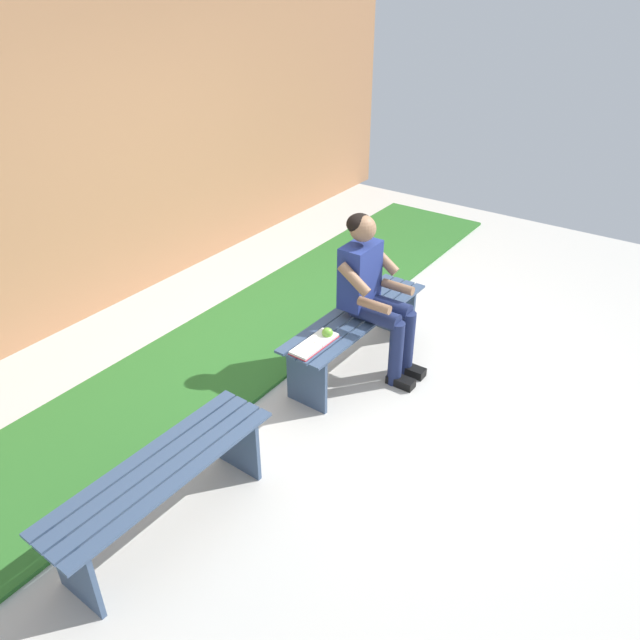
# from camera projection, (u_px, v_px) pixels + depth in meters

# --- Properties ---
(ground_plane) EXTENTS (10.00, 7.00, 0.04)m
(ground_plane) POSITION_uv_depth(u_px,v_px,m) (403.00, 496.00, 3.83)
(ground_plane) COLOR beige
(grass_strip) EXTENTS (9.00, 1.24, 0.03)m
(grass_strip) POSITION_uv_depth(u_px,v_px,m) (181.00, 383.00, 4.79)
(grass_strip) COLOR #2D6B28
(grass_strip) RESTS_ON ground
(brick_wall) EXTENTS (9.50, 0.24, 2.68)m
(brick_wall) POSITION_uv_depth(u_px,v_px,m) (76.00, 165.00, 5.26)
(brick_wall) COLOR #B27A51
(brick_wall) RESTS_ON ground
(bench_near) EXTENTS (1.53, 0.43, 0.47)m
(bench_near) POSITION_uv_depth(u_px,v_px,m) (356.00, 328.00, 4.85)
(bench_near) COLOR #384C6B
(bench_near) RESTS_ON ground
(bench_far) EXTENTS (1.44, 0.43, 0.47)m
(bench_far) POSITION_uv_depth(u_px,v_px,m) (163.00, 483.00, 3.43)
(bench_far) COLOR #384C6B
(bench_far) RESTS_ON ground
(person_seated) EXTENTS (0.50, 0.69, 1.28)m
(person_seated) POSITION_uv_depth(u_px,v_px,m) (373.00, 289.00, 4.66)
(person_seated) COLOR navy
(person_seated) RESTS_ON ground
(apple) EXTENTS (0.08, 0.08, 0.08)m
(apple) POSITION_uv_depth(u_px,v_px,m) (327.00, 333.00, 4.49)
(apple) COLOR #72B738
(apple) RESTS_ON bench_near
(book_open) EXTENTS (0.42, 0.17, 0.02)m
(book_open) POSITION_uv_depth(u_px,v_px,m) (314.00, 344.00, 4.41)
(book_open) COLOR white
(book_open) RESTS_ON bench_near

